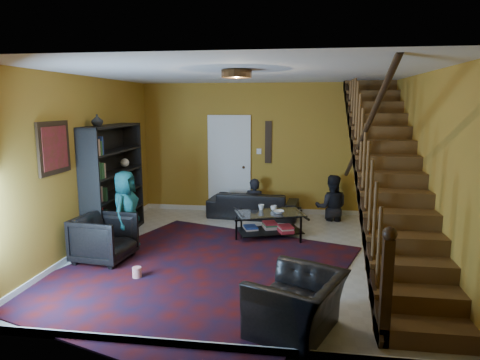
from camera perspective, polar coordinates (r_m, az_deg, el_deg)
The scene contains 21 objects.
floor at distance 6.89m, azimuth 0.58°, elevation -9.87°, with size 5.50×5.50×0.00m, color beige.
room at distance 8.38m, azimuth -7.30°, elevation -5.96°, with size 5.50×5.50×5.50m.
staircase at distance 6.61m, azimuth 19.15°, elevation 1.23°, with size 0.95×5.02×3.18m.
bookshelf at distance 7.87m, azimuth -16.43°, elevation -0.50°, with size 0.35×1.80×2.00m.
door at distance 9.37m, azimuth -1.43°, elevation 1.93°, with size 0.82×0.05×2.05m, color silver.
framed_picture at distance 6.53m, azimuth -23.56°, elevation 3.95°, with size 0.04×0.74×0.74m, color maroon.
wall_hanging at distance 9.22m, azimuth 3.80°, elevation 5.05°, with size 0.14×0.03×0.90m, color black.
ceiling_fixture at distance 5.70m, azimuth -0.48°, elevation 13.98°, with size 0.40×0.40×0.10m, color #3F2814.
rug at distance 6.19m, azimuth -5.65°, elevation -12.20°, with size 3.70×4.22×0.02m, color #410C0B.
sofa at distance 9.02m, azimuth 1.78°, elevation -3.27°, with size 1.86×0.73×0.54m, color black.
armchair_left at distance 6.81m, azimuth -17.65°, elevation -7.44°, with size 0.77×0.79×0.72m, color black.
armchair_right at distance 4.64m, azimuth 7.58°, elevation -16.07°, with size 0.96×0.84×0.62m, color black.
person_adult_a at distance 9.09m, azimuth 1.92°, elevation -3.73°, with size 0.46×0.30×1.27m, color black.
person_adult_b at distance 9.05m, azimuth 12.08°, elevation -3.65°, with size 0.67×0.52×1.38m, color black.
person_child at distance 7.21m, azimuth -15.01°, elevation -3.93°, with size 0.64×0.41×1.30m, color #19625E.
coffee_table at distance 7.70m, azimuth 3.96°, elevation -5.75°, with size 1.33×1.04×0.45m.
cup_a at distance 7.81m, azimuth 4.53°, elevation -3.74°, with size 0.12×0.12×0.09m, color #999999.
cup_b at distance 7.83m, azimuth 2.85°, elevation -3.64°, with size 0.11×0.11×0.10m, color #999999.
bowl at distance 7.62m, azimuth 5.15°, elevation -4.26°, with size 0.20×0.20×0.05m, color #999999.
vase at distance 7.30m, azimuth -18.51°, elevation 7.55°, with size 0.18×0.18×0.19m, color #999999.
popcorn_bucket at distance 6.13m, azimuth -13.58°, elevation -11.87°, with size 0.12×0.12×0.14m, color red.
Camera 1 is at (0.86, -6.42, 2.35)m, focal length 32.00 mm.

